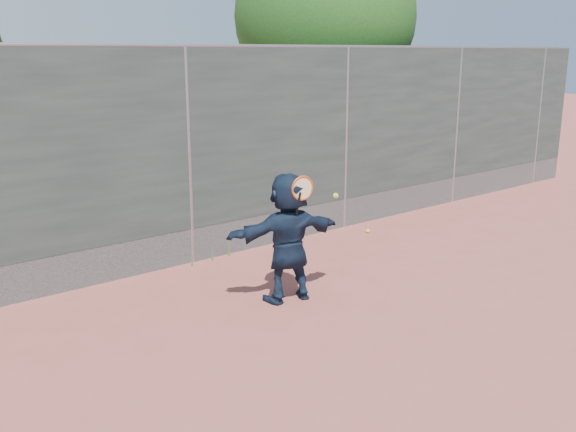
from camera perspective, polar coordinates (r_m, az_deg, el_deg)
ground at (r=6.75m, az=7.38°, el=-11.41°), size 80.00×80.00×0.00m
player at (r=7.62m, az=0.00°, el=-1.91°), size 1.52×0.74×1.57m
ball_ground at (r=10.72m, az=7.11°, el=-1.33°), size 0.07×0.07×0.07m
fence at (r=8.94m, az=-8.80°, el=5.61°), size 20.00×0.06×3.03m
swing_action at (r=7.39m, az=1.57°, el=2.28°), size 0.70×0.13×0.51m
tree_right at (r=13.48m, az=3.75°, el=16.81°), size 3.78×3.60×5.39m
weed_clump at (r=9.33m, az=-6.54°, el=-3.10°), size 0.68×0.07×0.30m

